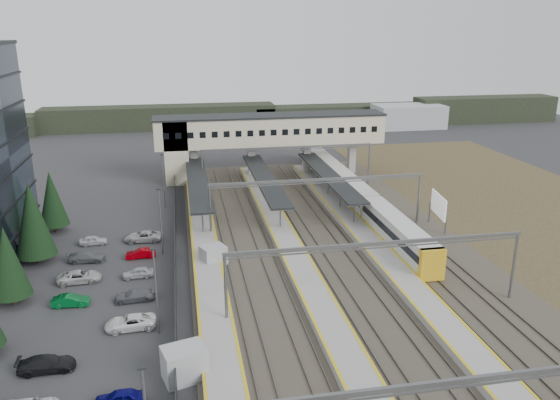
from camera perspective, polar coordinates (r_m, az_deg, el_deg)
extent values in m
plane|color=#2B2B2D|center=(57.92, -4.30, -8.85)|extent=(220.00, 220.00, 0.00)
cylinder|color=black|center=(59.82, -26.03, -9.20)|extent=(0.44, 0.44, 1.20)
cone|color=black|center=(58.28, -26.55, -5.76)|extent=(3.64, 3.64, 7.00)
cylinder|color=black|center=(68.63, -23.96, -5.50)|extent=(0.44, 0.44, 1.20)
cone|color=black|center=(67.06, -24.45, -1.84)|extent=(4.42, 4.42, 8.50)
cylinder|color=black|center=(77.73, -22.39, -2.65)|extent=(0.44, 0.44, 1.20)
cone|color=black|center=(76.52, -22.73, 0.16)|extent=(3.74, 3.74, 7.20)
imported|color=black|center=(48.17, -23.21, -15.46)|extent=(4.41, 1.93, 1.26)
imported|color=#075623|center=(57.20, -21.04, -9.79)|extent=(3.60, 1.44, 1.16)
imported|color=#B8B8B8|center=(61.88, -20.22, -7.52)|extent=(4.62, 2.39, 1.25)
imported|color=#575B60|center=(66.67, -19.52, -5.63)|extent=(4.27, 1.97, 1.21)
imported|color=silver|center=(71.54, -18.92, -4.00)|extent=(3.41, 1.49, 1.14)
imported|color=#090764|center=(42.80, -16.43, -19.26)|extent=(3.56, 1.50, 1.20)
imported|color=white|center=(51.65, -15.35, -12.22)|extent=(4.58, 2.26, 1.25)
imported|color=#585A60|center=(56.33, -14.96, -9.60)|extent=(4.02, 1.79, 1.15)
imported|color=#AFAEB4|center=(61.10, -14.63, -7.36)|extent=(3.43, 1.62, 1.14)
imported|color=#900008|center=(65.94, -14.35, -5.43)|extent=(3.45, 1.27, 1.13)
imported|color=#ABAAAE|center=(70.82, -14.12, -3.71)|extent=(4.76, 2.43, 1.29)
cube|color=black|center=(32.12, -14.27, -16.64)|extent=(0.50, 0.25, 0.15)
cylinder|color=slate|center=(48.82, -12.82, -9.35)|extent=(0.16, 0.16, 8.00)
cube|color=black|center=(47.17, -13.15, -5.02)|extent=(0.50, 0.25, 0.15)
cylinder|color=slate|center=(65.39, -12.35, -2.25)|extent=(0.16, 0.16, 8.00)
cube|color=black|center=(64.17, -12.58, 1.11)|extent=(0.50, 0.25, 0.15)
cylinder|color=slate|center=(82.57, -12.08, 1.95)|extent=(0.16, 0.16, 8.00)
cube|color=black|center=(81.60, -12.26, 4.65)|extent=(0.50, 0.25, 0.15)
cube|color=#26282B|center=(61.80, -10.88, -6.35)|extent=(0.08, 90.00, 2.00)
cube|color=#A1A3A6|center=(43.98, -9.95, -16.47)|extent=(3.70, 3.11, 2.66)
cube|color=#A1A3A6|center=(62.05, -6.98, -5.85)|extent=(3.23, 2.99, 2.38)
cube|color=#38312B|center=(64.50, 5.90, -5.93)|extent=(34.00, 90.00, 0.20)
cube|color=#59544C|center=(62.24, -5.48, -6.64)|extent=(0.08, 90.00, 0.14)
cube|color=#59544C|center=(62.36, -4.16, -6.55)|extent=(0.08, 90.00, 0.14)
cube|color=#59544C|center=(62.66, -1.82, -6.39)|extent=(0.08, 90.00, 0.14)
cube|color=#59544C|center=(62.87, -0.51, -6.30)|extent=(0.08, 90.00, 0.14)
cube|color=#59544C|center=(63.75, 3.55, -5.98)|extent=(0.08, 90.00, 0.14)
cube|color=#59544C|center=(64.09, 4.80, -5.88)|extent=(0.08, 90.00, 0.14)
cube|color=#59544C|center=(64.78, 7.00, -5.69)|extent=(0.08, 90.00, 0.14)
cube|color=#59544C|center=(65.21, 8.21, -5.58)|extent=(0.08, 90.00, 0.14)
cube|color=#59544C|center=(66.74, 11.94, -5.23)|extent=(0.08, 90.00, 0.14)
cube|color=#59544C|center=(67.28, 13.08, -5.12)|extent=(0.08, 90.00, 0.14)
cube|color=#59544C|center=(68.31, 15.06, -4.93)|extent=(0.08, 90.00, 0.14)
cube|color=#59544C|center=(68.92, 16.15, -4.81)|extent=(0.08, 90.00, 0.14)
cube|color=gray|center=(62.05, -7.60, -6.63)|extent=(3.20, 82.00, 0.90)
cube|color=gold|center=(61.83, -8.96, -6.32)|extent=(0.25, 82.00, 0.02)
cube|color=gold|center=(61.93, -6.27, -6.16)|extent=(0.25, 82.00, 0.02)
cube|color=gray|center=(63.20, 1.53, -6.00)|extent=(3.20, 82.00, 0.90)
cube|color=gold|center=(62.76, 0.24, -5.71)|extent=(0.25, 82.00, 0.02)
cube|color=gold|center=(63.32, 2.83, -5.52)|extent=(0.25, 82.00, 0.02)
cube|color=gray|center=(65.87, 10.11, -5.27)|extent=(3.20, 82.00, 0.90)
cube|color=gold|center=(65.22, 8.93, -5.01)|extent=(0.25, 82.00, 0.02)
cube|color=gold|center=(66.20, 11.31, -4.79)|extent=(0.25, 82.00, 0.02)
cube|color=black|center=(81.59, -8.58, 1.96)|extent=(3.00, 30.00, 0.25)
cube|color=slate|center=(81.63, -8.58, 1.86)|extent=(3.10, 30.00, 0.12)
cylinder|color=slate|center=(69.67, -8.09, -2.15)|extent=(0.20, 0.20, 3.10)
cylinder|color=slate|center=(75.82, -8.33, -0.51)|extent=(0.20, 0.20, 3.10)
cylinder|color=slate|center=(82.03, -8.53, 0.88)|extent=(0.20, 0.20, 3.10)
cylinder|color=slate|center=(88.28, -8.71, 2.08)|extent=(0.20, 0.20, 3.10)
cylinder|color=slate|center=(94.56, -8.86, 3.12)|extent=(0.20, 0.20, 3.10)
cube|color=black|center=(82.47, -1.63, 2.32)|extent=(3.00, 30.00, 0.25)
cube|color=slate|center=(82.51, -1.62, 2.22)|extent=(3.10, 30.00, 0.12)
cylinder|color=slate|center=(70.70, 0.03, -1.67)|extent=(0.20, 0.20, 3.10)
cylinder|color=slate|center=(76.77, -0.86, -0.09)|extent=(0.20, 0.20, 3.10)
cylinder|color=slate|center=(82.91, -1.62, 1.26)|extent=(0.20, 0.20, 3.10)
cylinder|color=slate|center=(89.09, -2.27, 2.42)|extent=(0.20, 0.20, 3.10)
cylinder|color=slate|center=(95.32, -2.84, 3.43)|extent=(0.20, 0.20, 3.10)
cube|color=black|center=(84.53, 5.09, 2.64)|extent=(3.00, 30.00, 0.25)
cube|color=slate|center=(84.57, 5.09, 2.54)|extent=(3.10, 30.00, 0.12)
cylinder|color=slate|center=(73.10, 7.76, -1.18)|extent=(0.20, 0.20, 3.10)
cylinder|color=slate|center=(78.98, 6.31, 0.31)|extent=(0.20, 0.20, 3.10)
cylinder|color=slate|center=(84.96, 5.06, 1.60)|extent=(0.20, 0.20, 3.10)
cylinder|color=slate|center=(91.00, 3.98, 2.72)|extent=(0.20, 0.20, 3.10)
cylinder|color=slate|center=(97.11, 3.03, 3.69)|extent=(0.20, 0.20, 3.10)
cube|color=beige|center=(96.46, -0.98, 7.33)|extent=(40.00, 6.00, 5.00)
cube|color=black|center=(96.04, -0.99, 8.82)|extent=(40.40, 6.40, 0.30)
cube|color=beige|center=(95.77, -10.79, 5.11)|extent=(4.00, 6.00, 11.00)
cube|color=black|center=(92.21, -11.83, 6.54)|extent=(1.00, 0.06, 1.00)
cube|color=black|center=(92.19, -10.58, 6.61)|extent=(1.00, 0.06, 1.00)
cube|color=black|center=(92.20, -9.33, 6.68)|extent=(1.00, 0.06, 1.00)
cube|color=black|center=(92.26, -8.08, 6.74)|extent=(1.00, 0.06, 1.00)
cube|color=black|center=(92.36, -6.84, 6.80)|extent=(1.00, 0.06, 1.00)
cube|color=black|center=(92.51, -5.59, 6.86)|extent=(1.00, 0.06, 1.00)
cube|color=black|center=(92.70, -4.35, 6.92)|extent=(1.00, 0.06, 1.00)
cube|color=black|center=(92.93, -3.12, 6.97)|extent=(1.00, 0.06, 1.00)
cube|color=black|center=(93.20, -1.89, 7.02)|extent=(1.00, 0.06, 1.00)
cube|color=black|center=(93.52, -0.67, 7.06)|extent=(1.00, 0.06, 1.00)
cube|color=black|center=(93.87, 0.54, 7.10)|extent=(1.00, 0.06, 1.00)
cube|color=black|center=(94.27, 1.74, 7.14)|extent=(1.00, 0.06, 1.00)
cube|color=black|center=(94.71, 2.94, 7.17)|extent=(1.00, 0.06, 1.00)
cube|color=black|center=(95.19, 4.12, 7.20)|extent=(1.00, 0.06, 1.00)
cube|color=black|center=(95.71, 5.29, 7.23)|extent=(1.00, 0.06, 1.00)
cube|color=black|center=(96.26, 6.44, 7.26)|extent=(1.00, 0.06, 1.00)
cube|color=black|center=(96.86, 7.58, 7.28)|extent=(1.00, 0.06, 1.00)
cube|color=black|center=(97.49, 8.71, 7.30)|extent=(1.00, 0.06, 1.00)
cube|color=black|center=(98.16, 9.82, 7.31)|extent=(1.00, 0.06, 1.00)
cube|color=gray|center=(96.33, -9.81, 3.71)|extent=(1.20, 1.60, 6.00)
cube|color=gray|center=(96.35, -8.92, 3.76)|extent=(1.20, 1.60, 6.00)
cube|color=gray|center=(97.10, -3.01, 4.05)|extent=(1.20, 1.60, 6.00)
cube|color=gray|center=(98.86, 2.76, 4.30)|extent=(1.20, 1.60, 6.00)
cube|color=gray|center=(101.11, 7.47, 4.48)|extent=(1.20, 1.60, 6.00)
cube|color=slate|center=(34.74, 22.29, -16.62)|extent=(28.40, 0.25, 0.35)
cube|color=slate|center=(34.96, 22.21, -17.16)|extent=(28.40, 0.12, 0.12)
cylinder|color=slate|center=(49.07, -5.68, -9.48)|extent=(0.28, 0.28, 7.00)
cylinder|color=slate|center=(58.07, 23.20, -6.45)|extent=(0.28, 0.28, 7.00)
cube|color=slate|center=(50.50, 10.27, -4.51)|extent=(28.40, 0.25, 0.35)
cube|color=slate|center=(50.65, 10.24, -4.93)|extent=(28.40, 0.12, 0.12)
cylinder|color=slate|center=(69.35, -7.30, -1.25)|extent=(0.28, 0.28, 7.00)
cylinder|color=slate|center=(75.99, 14.26, 0.03)|extent=(0.28, 0.28, 7.00)
cube|color=slate|center=(70.37, 4.04, 2.12)|extent=(28.40, 0.25, 0.35)
cube|color=slate|center=(70.48, 4.03, 1.80)|extent=(28.40, 0.12, 0.12)
cylinder|color=slate|center=(88.50, -8.11, 2.89)|extent=(0.28, 0.28, 7.00)
cylinder|color=slate|center=(93.80, 9.26, 3.67)|extent=(0.28, 0.28, 7.00)
cube|color=slate|center=(89.30, 0.84, 5.50)|extent=(28.40, 0.25, 0.35)
cube|color=slate|center=(89.39, 0.84, 5.25)|extent=(28.40, 0.12, 0.12)
cube|color=silver|center=(67.45, 12.20, -3.40)|extent=(2.71, 18.74, 3.48)
cube|color=black|center=(67.31, 12.22, -3.09)|extent=(2.77, 18.14, 0.87)
cube|color=slate|center=(67.99, 12.12, -4.58)|extent=(2.32, 17.34, 0.48)
cube|color=silver|center=(84.63, 7.26, 1.20)|extent=(2.71, 18.74, 3.48)
cube|color=black|center=(84.52, 7.27, 1.45)|extent=(2.77, 18.14, 0.87)
cube|color=slate|center=(85.06, 7.22, 0.23)|extent=(2.32, 17.34, 0.48)
cube|color=silver|center=(102.58, 4.02, 4.22)|extent=(2.71, 18.74, 3.48)
cube|color=black|center=(102.49, 4.02, 4.43)|extent=(2.77, 18.14, 0.87)
cube|color=slate|center=(102.93, 4.00, 3.41)|extent=(2.32, 17.34, 0.48)
cube|color=gold|center=(59.69, 15.58, -6.51)|extent=(2.73, 0.90, 3.48)
cylinder|color=slate|center=(73.40, 16.92, -2.45)|extent=(0.20, 0.20, 3.06)
cylinder|color=slate|center=(77.37, 15.35, -1.28)|extent=(0.20, 0.20, 3.06)
cube|color=white|center=(74.80, 16.24, -0.51)|extent=(0.96, 5.70, 2.87)
cube|color=black|center=(148.43, -12.38, 8.42)|extent=(60.00, 8.00, 6.00)
cube|color=black|center=(155.16, 6.62, 8.91)|extent=(50.00, 8.00, 5.00)
cube|color=black|center=(166.76, 20.58, 8.87)|extent=(40.00, 8.00, 7.00)
cube|color=#A1A3A6|center=(151.01, 13.26, 8.52)|extent=(18.00, 10.00, 6.00)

